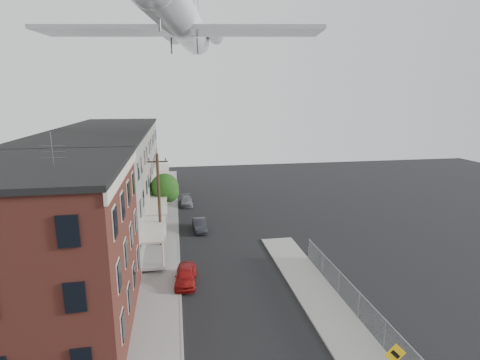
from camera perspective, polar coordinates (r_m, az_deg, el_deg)
The scene contains 17 objects.
sidewalk_left at distance 41.01m, azimuth -11.47°, elevation -7.22°, with size 3.00×62.00×0.12m, color gray.
sidewalk_right at distance 26.55m, azimuth 13.44°, elevation -18.98°, with size 3.00×26.00×0.12m, color gray.
curb_left at distance 40.98m, azimuth -9.43°, elevation -7.14°, with size 0.15×62.00×0.14m, color gray.
curb_right at distance 26.06m, azimuth 10.34°, elevation -19.45°, with size 0.15×26.00×0.14m, color gray.
corner_building at distance 24.61m, azimuth -28.48°, elevation -9.58°, with size 10.31×12.30×12.15m.
row_house_a at distance 33.26m, azimuth -23.37°, elevation -3.58°, with size 11.98×7.00×10.30m.
row_house_b at distance 39.88m, azimuth -21.12°, elevation -0.81°, with size 11.98×7.00×10.30m.
row_house_c at distance 46.62m, azimuth -19.51°, elevation 1.17°, with size 11.98×7.00×10.30m.
row_house_d at distance 53.42m, azimuth -18.32°, elevation 2.65°, with size 11.98×7.00×10.30m.
row_house_e at distance 60.26m, azimuth -17.39°, elevation 3.79°, with size 11.98×7.00×10.30m.
chainlink_fence at distance 25.89m, azimuth 17.67°, elevation -17.72°, with size 0.06×18.06×1.90m.
utility_pole at distance 33.90m, azimuth -12.21°, elevation -3.30°, with size 1.80×0.26×9.00m.
street_tree at distance 43.79m, azimuth -11.24°, elevation -1.30°, with size 3.22×3.20×5.20m.
car_near at distance 29.33m, azimuth -8.27°, elevation -14.18°, with size 1.55×3.85×1.31m, color maroon.
car_mid at distance 39.79m, azimuth -6.17°, elevation -6.83°, with size 1.28×3.68×1.21m, color black.
car_far at distance 49.09m, azimuth -8.18°, elevation -3.16°, with size 1.53×3.78×1.10m, color slate.
airplane at distance 41.10m, azimuth -8.66°, elevation 22.64°, with size 27.16×31.02×8.92m.
Camera 1 is at (-4.01, -14.60, 13.84)m, focal length 28.00 mm.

